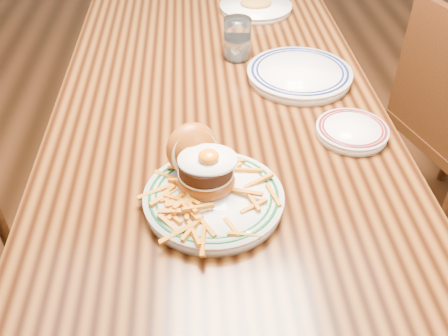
{
  "coord_description": "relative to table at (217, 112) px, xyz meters",
  "views": [
    {
      "loc": [
        -0.06,
        -1.19,
        1.46
      ],
      "look_at": [
        -0.01,
        -0.44,
        0.82
      ],
      "focal_mm": 40.0,
      "sensor_mm": 36.0,
      "label": 1
    }
  ],
  "objects": [
    {
      "name": "side_plate",
      "position": [
        0.31,
        -0.25,
        0.1
      ],
      "size": [
        0.17,
        0.17,
        0.03
      ],
      "rotation": [
        0.0,
        0.0,
        -0.03
      ],
      "color": "white",
      "rests_on": "table"
    },
    {
      "name": "far_plate",
      "position": [
        0.17,
        0.5,
        0.1
      ],
      "size": [
        0.25,
        0.25,
        0.05
      ],
      "rotation": [
        0.0,
        0.0,
        0.07
      ],
      "color": "white",
      "rests_on": "table"
    },
    {
      "name": "table",
      "position": [
        0.0,
        0.0,
        0.0
      ],
      "size": [
        0.85,
        1.6,
        0.75
      ],
      "color": "black",
      "rests_on": "floor"
    },
    {
      "name": "floor",
      "position": [
        0.0,
        0.0,
        -0.66
      ],
      "size": [
        6.0,
        6.0,
        0.0
      ],
      "primitive_type": "plane",
      "color": "black",
      "rests_on": "ground"
    },
    {
      "name": "main_plate",
      "position": [
        -0.04,
        -0.45,
        0.13
      ],
      "size": [
        0.28,
        0.3,
        0.14
      ],
      "rotation": [
        0.0,
        0.0,
        0.4
      ],
      "color": "white",
      "rests_on": "table"
    },
    {
      "name": "water_glass",
      "position": [
        0.07,
        0.16,
        0.14
      ],
      "size": [
        0.08,
        0.08,
        0.12
      ],
      "color": "white",
      "rests_on": "table"
    },
    {
      "name": "rear_plate",
      "position": [
        0.23,
        0.02,
        0.11
      ],
      "size": [
        0.29,
        0.29,
        0.03
      ],
      "rotation": [
        0.0,
        0.0,
        -0.17
      ],
      "color": "white",
      "rests_on": "table"
    }
  ]
}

